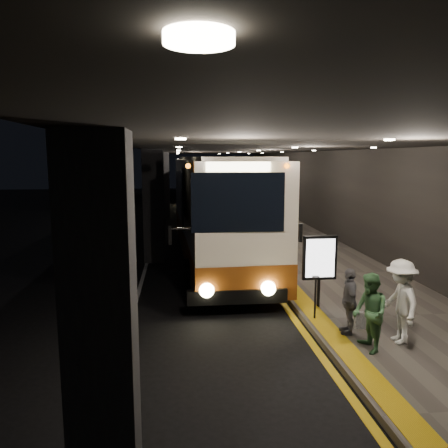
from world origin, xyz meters
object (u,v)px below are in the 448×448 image
coach_third (191,179)px  info_sign (320,259)px  passenger_boarding (287,258)px  passenger_waiting_white (400,301)px  coach_second (201,194)px  stanchion_post (315,298)px  coach_main (216,213)px  passenger_waiting_green (370,313)px  bag_polka (361,320)px  passenger_waiting_grey (349,301)px

coach_third → info_sign: coach_third is taller
passenger_boarding → info_sign: bearing=-150.1°
passenger_waiting_white → coach_second: bearing=-168.2°
coach_second → stanchion_post: size_ratio=10.85×
passenger_waiting_white → info_sign: (-1.00, 2.36, 0.39)m
info_sign → coach_main: bearing=109.3°
coach_second → passenger_waiting_green: 20.46m
bag_polka → info_sign: (-0.53, 1.54, 1.11)m
info_sign → stanchion_post: size_ratio=1.82×
coach_main → passenger_waiting_white: 9.02m
coach_main → coach_third: size_ratio=1.05×
bag_polka → stanchion_post: 1.18m
passenger_boarding → stanchion_post: bearing=-159.2°
coach_main → passenger_waiting_grey: bearing=-75.7°
coach_third → bag_polka: size_ratio=31.91×
coach_main → bag_polka: bearing=-72.4°
coach_second → coach_main: bearing=-89.2°
coach_second → passenger_waiting_green: coach_second is taller
passenger_waiting_grey → bag_polka: 0.74m
passenger_waiting_green → passenger_waiting_white: (0.83, 0.34, 0.10)m
coach_second → passenger_waiting_white: (3.19, -19.96, -0.67)m
passenger_waiting_green → bag_polka: passenger_waiting_green is taller
passenger_boarding → stanchion_post: (-0.05, -3.02, -0.29)m
passenger_waiting_green → stanchion_post: size_ratio=1.54×
coach_third → passenger_boarding: (1.99, -31.95, -0.88)m
coach_main → passenger_waiting_white: bearing=-71.3°
info_sign → stanchion_post: 1.19m
passenger_boarding → passenger_waiting_white: (1.32, -4.54, 0.09)m
coach_second → bag_polka: (2.72, -19.14, -1.38)m
coach_second → bag_polka: coach_second is taller
bag_polka → passenger_waiting_green: bearing=-106.9°
passenger_waiting_white → info_sign: size_ratio=0.95×
info_sign → coach_second: bearing=96.3°
passenger_boarding → info_sign: info_sign is taller
info_sign → coach_third: bearing=93.0°
passenger_waiting_white → passenger_waiting_green: bearing=-64.8°
bag_polka → passenger_boarding: bearing=102.7°
coach_third → passenger_waiting_white: size_ratio=6.73×
coach_third → passenger_waiting_white: bearing=-85.1°
passenger_boarding → bag_polka: bearing=-145.6°
coach_third → coach_main: bearing=-90.1°
coach_second → passenger_boarding: (1.88, -15.42, -0.76)m
coach_second → bag_polka: 19.38m
passenger_waiting_green → coach_third: bearing=-175.7°
coach_second → stanchion_post: 18.56m
passenger_boarding → info_sign: (0.31, -2.18, 0.48)m
passenger_waiting_grey → bag_polka: size_ratio=3.93×
stanchion_post → info_sign: bearing=66.5°
passenger_waiting_white → bag_polka: 1.19m
coach_main → coach_second: 11.58m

